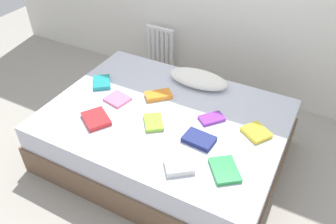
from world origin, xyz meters
TOP-DOWN VIEW (x-y plane):
  - ground_plane at (0.00, 0.00)m, footprint 8.00×8.00m
  - bed at (0.00, 0.00)m, footprint 2.00×1.50m
  - radiator at (-0.72, 1.20)m, footprint 0.34×0.04m
  - pillow at (0.06, 0.54)m, footprint 0.57×0.28m
  - textbook_purple at (0.38, 0.11)m, footprint 0.22×0.23m
  - textbook_navy at (0.39, -0.18)m, footprint 0.24×0.18m
  - textbook_lime at (-0.02, -0.16)m, footprint 0.24×0.25m
  - textbook_pink at (-0.46, -0.03)m, footprint 0.23×0.21m
  - textbook_white at (0.38, -0.49)m, footprint 0.25×0.24m
  - textbook_red at (-0.45, -0.35)m, footprint 0.30×0.29m
  - textbook_green at (0.67, -0.37)m, footprint 0.28×0.29m
  - textbook_orange at (-0.16, 0.18)m, footprint 0.25×0.25m
  - textbook_teal at (-0.74, 0.11)m, footprint 0.26×0.27m
  - textbook_yellow at (0.75, 0.11)m, footprint 0.26×0.25m

SIDE VIEW (x-z plane):
  - ground_plane at x=0.00m, z-range 0.00..0.00m
  - bed at x=0.00m, z-range 0.00..0.50m
  - radiator at x=-0.72m, z-range 0.10..0.64m
  - textbook_pink at x=-0.46m, z-range 0.50..0.52m
  - textbook_purple at x=0.38m, z-range 0.50..0.53m
  - textbook_green at x=0.67m, z-range 0.50..0.53m
  - textbook_lime at x=-0.02m, z-range 0.50..0.53m
  - textbook_yellow at x=0.75m, z-range 0.50..0.53m
  - textbook_teal at x=-0.74m, z-range 0.50..0.54m
  - textbook_red at x=-0.45m, z-range 0.50..0.54m
  - textbook_navy at x=0.39m, z-range 0.50..0.54m
  - textbook_orange at x=-0.16m, z-range 0.50..0.54m
  - textbook_white at x=0.38m, z-range 0.50..0.55m
  - pillow at x=0.06m, z-range 0.50..0.62m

